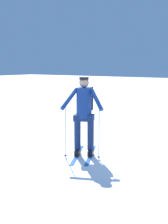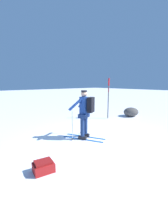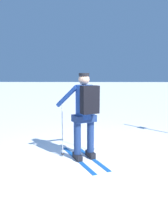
% 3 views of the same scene
% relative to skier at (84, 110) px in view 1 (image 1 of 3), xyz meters
% --- Properties ---
extents(ground_plane, '(80.00, 80.00, 0.00)m').
position_rel_skier_xyz_m(ground_plane, '(-0.42, 0.49, -1.06)').
color(ground_plane, white).
extents(skier, '(1.14, 1.60, 1.81)m').
position_rel_skier_xyz_m(skier, '(0.00, 0.00, 0.00)').
color(skier, '#144C9E').
rests_on(skier, ground_plane).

